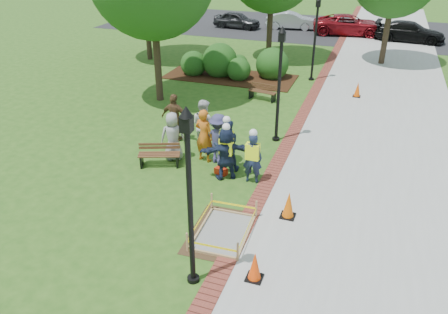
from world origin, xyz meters
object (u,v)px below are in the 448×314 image
(hivis_worker_c, at_px, (227,144))
(lamp_near, at_px, (189,188))
(wet_concrete_pad, at_px, (224,226))
(bench_near, at_px, (160,159))
(hivis_worker_a, at_px, (226,152))
(hivis_worker_b, at_px, (252,156))
(cone_front, at_px, (255,267))

(hivis_worker_c, bearing_deg, lamp_near, -78.94)
(wet_concrete_pad, bearing_deg, bench_near, 139.76)
(bench_near, distance_m, hivis_worker_c, 2.40)
(bench_near, distance_m, hivis_worker_a, 2.51)
(hivis_worker_b, bearing_deg, hivis_worker_a, -176.46)
(wet_concrete_pad, height_order, hivis_worker_a, hivis_worker_a)
(wet_concrete_pad, relative_size, hivis_worker_c, 1.23)
(bench_near, relative_size, lamp_near, 0.34)
(wet_concrete_pad, xyz_separation_m, hivis_worker_a, (-0.91, 2.78, 0.71))
(cone_front, height_order, hivis_worker_a, hivis_worker_a)
(hivis_worker_b, bearing_deg, cone_front, -72.80)
(wet_concrete_pad, height_order, cone_front, cone_front)
(bench_near, bearing_deg, hivis_worker_a, -0.45)
(lamp_near, relative_size, hivis_worker_b, 2.34)
(hivis_worker_a, xyz_separation_m, hivis_worker_c, (-0.17, 0.53, 0.00))
(wet_concrete_pad, xyz_separation_m, hivis_worker_b, (-0.06, 2.83, 0.67))
(hivis_worker_b, bearing_deg, bench_near, -179.41)
(hivis_worker_c, bearing_deg, hivis_worker_a, -71.82)
(bench_near, xyz_separation_m, hivis_worker_c, (2.23, 0.51, 0.71))
(bench_near, relative_size, hivis_worker_c, 0.76)
(wet_concrete_pad, xyz_separation_m, lamp_near, (-0.06, -1.88, 2.25))
(lamp_near, distance_m, hivis_worker_c, 5.50)
(bench_near, bearing_deg, lamp_near, -55.27)
(wet_concrete_pad, bearing_deg, lamp_near, -91.95)
(bench_near, xyz_separation_m, lamp_near, (3.24, -4.68, 2.24))
(hivis_worker_a, bearing_deg, cone_front, -62.64)
(hivis_worker_a, bearing_deg, bench_near, 179.55)
(bench_near, bearing_deg, hivis_worker_c, 12.79)
(hivis_worker_b, bearing_deg, hivis_worker_c, 155.11)
(cone_front, distance_m, hivis_worker_b, 4.43)
(wet_concrete_pad, xyz_separation_m, cone_front, (1.24, -1.37, 0.13))
(wet_concrete_pad, relative_size, bench_near, 1.62)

